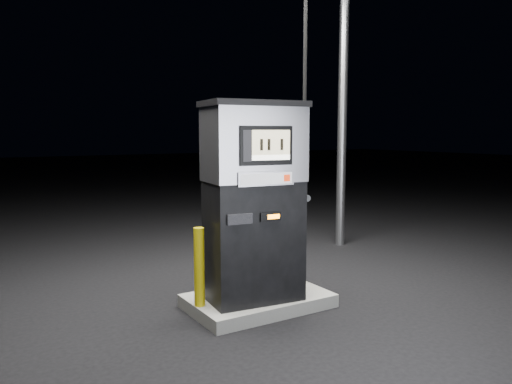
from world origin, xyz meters
TOP-DOWN VIEW (x-y plane):
  - ground at (0.00, 0.00)m, footprint 80.00×80.00m
  - pump_island at (0.00, 0.00)m, footprint 1.60×1.00m
  - fuel_dispenser at (-0.12, -0.10)m, footprint 1.25×0.78m
  - bollard_left at (-0.74, 0.02)m, footprint 0.13×0.13m
  - bollard_right at (0.69, 0.12)m, footprint 0.16×0.16m

SIDE VIEW (x-z plane):
  - ground at x=0.00m, z-range 0.00..0.00m
  - pump_island at x=0.00m, z-range 0.00..0.15m
  - bollard_left at x=-0.74m, z-range 0.15..1.01m
  - bollard_right at x=0.69m, z-range 0.15..1.06m
  - fuel_dispenser at x=-0.12m, z-range -1.01..3.59m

